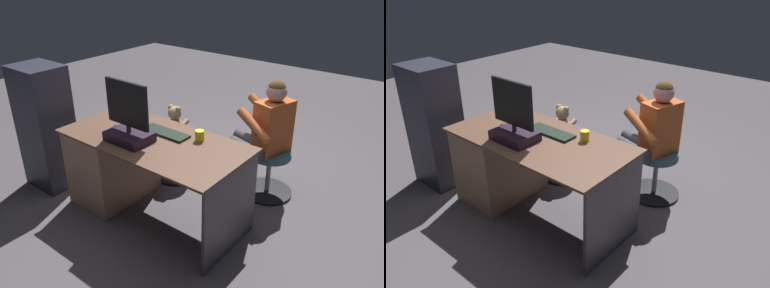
# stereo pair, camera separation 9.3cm
# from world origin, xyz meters

# --- Properties ---
(ground_plane) EXTENTS (10.00, 10.00, 0.00)m
(ground_plane) POSITION_xyz_m (0.00, 0.00, 0.00)
(ground_plane) COLOR #504A50
(desk) EXTENTS (1.52, 0.75, 0.72)m
(desk) POSITION_xyz_m (0.41, 0.34, 0.38)
(desk) COLOR brown
(desk) RESTS_ON ground_plane
(monitor) EXTENTS (0.42, 0.25, 0.48)m
(monitor) POSITION_xyz_m (0.12, 0.48, 0.86)
(monitor) COLOR black
(monitor) RESTS_ON desk
(keyboard) EXTENTS (0.42, 0.14, 0.02)m
(keyboard) POSITION_xyz_m (-0.01, 0.22, 0.73)
(keyboard) COLOR black
(keyboard) RESTS_ON desk
(computer_mouse) EXTENTS (0.06, 0.10, 0.04)m
(computer_mouse) POSITION_xyz_m (0.28, 0.24, 0.74)
(computer_mouse) COLOR #281E30
(computer_mouse) RESTS_ON desk
(cup) EXTENTS (0.07, 0.07, 0.09)m
(cup) POSITION_xyz_m (-0.31, 0.15, 0.77)
(cup) COLOR yellow
(cup) RESTS_ON desk
(tv_remote) EXTENTS (0.10, 0.16, 0.02)m
(tv_remote) POSITION_xyz_m (0.37, 0.43, 0.73)
(tv_remote) COLOR black
(tv_remote) RESTS_ON desk
(office_chair_teddy) EXTENTS (0.49, 0.49, 0.44)m
(office_chair_teddy) POSITION_xyz_m (0.31, -0.28, 0.25)
(office_chair_teddy) COLOR black
(office_chair_teddy) RESTS_ON ground_plane
(teddy_bear) EXTENTS (0.21, 0.22, 0.30)m
(teddy_bear) POSITION_xyz_m (0.31, -0.29, 0.58)
(teddy_bear) COLOR tan
(teddy_bear) RESTS_ON office_chair_teddy
(visitor_chair) EXTENTS (0.46, 0.46, 0.44)m
(visitor_chair) POSITION_xyz_m (-0.59, -0.54, 0.26)
(visitor_chair) COLOR black
(visitor_chair) RESTS_ON ground_plane
(person) EXTENTS (0.59, 0.56, 1.09)m
(person) POSITION_xyz_m (-0.50, -0.52, 0.64)
(person) COLOR #C45A2A
(person) RESTS_ON ground_plane
(equipment_rack) EXTENTS (0.44, 0.36, 1.17)m
(equipment_rack) POSITION_xyz_m (1.15, 0.57, 0.58)
(equipment_rack) COLOR #272937
(equipment_rack) RESTS_ON ground_plane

